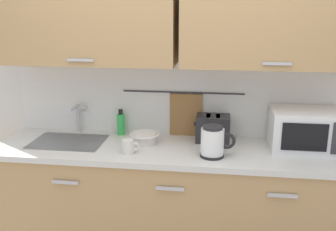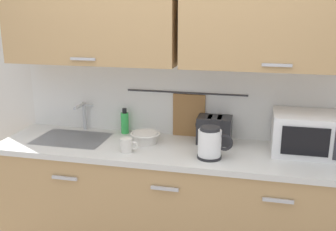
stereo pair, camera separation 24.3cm
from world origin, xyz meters
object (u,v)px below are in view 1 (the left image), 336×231
electric_kettle (213,142)px  mixing_bowl (144,137)px  mug_near_sink (128,146)px  dish_soap_bottle (121,124)px  microwave (305,129)px  toaster (213,128)px

electric_kettle → mixing_bowl: electric_kettle is taller
mixing_bowl → mug_near_sink: bearing=-108.9°
dish_soap_bottle → mug_near_sink: size_ratio=1.63×
microwave → mixing_bowl: size_ratio=2.15×
dish_soap_bottle → mixing_bowl: 0.28m
microwave → dish_soap_bottle: 1.33m
microwave → dish_soap_bottle: (-1.32, 0.12, -0.05)m
microwave → mug_near_sink: (-1.17, -0.26, -0.09)m
dish_soap_bottle → microwave: bearing=-5.3°
toaster → dish_soap_bottle: bearing=175.4°
microwave → dish_soap_bottle: bearing=174.7°
electric_kettle → mug_near_sink: 0.56m
dish_soap_bottle → mug_near_sink: bearing=-69.0°
dish_soap_bottle → mug_near_sink: 0.41m
electric_kettle → microwave: bearing=21.2°
microwave → mug_near_sink: 1.20m
microwave → electric_kettle: bearing=-158.8°
microwave → mixing_bowl: (-1.10, -0.05, -0.09)m
electric_kettle → mug_near_sink: size_ratio=1.89×
microwave → mug_near_sink: microwave is taller
electric_kettle → mixing_bowl: 0.52m
electric_kettle → mixing_bowl: (-0.49, 0.19, -0.06)m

